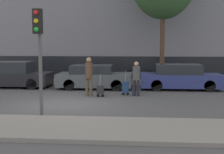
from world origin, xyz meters
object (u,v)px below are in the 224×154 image
(parked_bicycle, at_px, (139,75))
(parked_car_1, at_px, (94,77))
(pedestrian_right, at_px, (136,77))
(traffic_light, at_px, (39,41))
(pedestrian_left, at_px, (89,74))
(trolley_left, at_px, (100,90))
(parked_car_0, at_px, (14,75))
(trolley_right, at_px, (126,87))
(parked_car_2, at_px, (180,78))

(parked_bicycle, bearing_deg, parked_car_1, -131.91)
(pedestrian_right, bearing_deg, traffic_light, -102.50)
(pedestrian_right, distance_m, traffic_light, 5.86)
(pedestrian_left, bearing_deg, pedestrian_right, -164.61)
(pedestrian_left, distance_m, traffic_light, 4.73)
(trolley_left, bearing_deg, pedestrian_right, 12.25)
(parked_car_1, bearing_deg, parked_car_0, 178.56)
(trolley_left, relative_size, trolley_right, 0.90)
(parked_car_0, xyz_separation_m, traffic_light, (3.81, -7.09, 1.89))
(traffic_light, relative_size, parked_bicycle, 2.03)
(trolley_left, height_order, pedestrian_right, pedestrian_right)
(pedestrian_left, distance_m, parked_bicycle, 5.89)
(parked_car_1, relative_size, trolley_right, 3.41)
(pedestrian_left, height_order, trolley_right, pedestrian_left)
(parked_car_0, relative_size, trolley_right, 3.40)
(traffic_light, bearing_deg, trolley_right, 61.53)
(trolley_left, bearing_deg, parked_car_0, 152.22)
(pedestrian_left, height_order, parked_bicycle, pedestrian_left)
(parked_car_1, xyz_separation_m, parked_car_2, (4.69, 0.08, 0.02))
(parked_car_0, bearing_deg, trolley_right, -19.04)
(parked_car_1, distance_m, pedestrian_left, 2.63)
(trolley_left, bearing_deg, trolley_right, 26.00)
(parked_car_0, height_order, traffic_light, traffic_light)
(parked_car_0, bearing_deg, parked_car_2, -0.22)
(pedestrian_right, height_order, trolley_right, pedestrian_right)
(pedestrian_left, height_order, trolley_left, pedestrian_left)
(parked_car_0, distance_m, parked_bicycle, 7.59)
(parked_car_1, distance_m, trolley_left, 2.77)
(pedestrian_right, distance_m, parked_bicycle, 5.10)
(parked_car_1, bearing_deg, traffic_light, -96.65)
(trolley_left, xyz_separation_m, parked_bicycle, (1.82, 5.44, 0.17))
(parked_car_2, height_order, trolley_right, parked_car_2)
(parked_car_1, relative_size, pedestrian_left, 2.20)
(parked_car_0, bearing_deg, pedestrian_right, -19.22)
(parked_car_2, xyz_separation_m, pedestrian_right, (-2.36, -2.39, 0.28))
(pedestrian_left, distance_m, trolley_right, 1.89)
(parked_car_1, xyz_separation_m, trolley_right, (1.82, -2.11, -0.24))
(parked_car_1, xyz_separation_m, parked_bicycle, (2.49, 2.77, -0.13))
(trolley_right, distance_m, traffic_light, 5.95)
(parked_car_0, relative_size, parked_bicycle, 2.28)
(parked_car_1, relative_size, traffic_light, 1.13)
(parked_car_0, distance_m, pedestrian_right, 7.37)
(parked_car_0, distance_m, pedestrian_left, 5.48)
(parked_car_0, distance_m, trolley_left, 5.99)
(traffic_light, distance_m, parked_bicycle, 10.49)
(parked_car_0, relative_size, parked_car_1, 1.00)
(trolley_right, bearing_deg, parked_car_0, 160.96)
(trolley_right, bearing_deg, pedestrian_left, -164.06)
(pedestrian_right, bearing_deg, trolley_left, -146.21)
(parked_car_1, relative_size, parked_car_2, 0.93)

